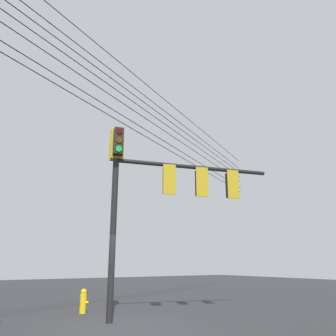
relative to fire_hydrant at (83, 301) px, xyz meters
The scene contains 4 objects.
ground_plane 3.07m from the fire_hydrant, 90.99° to the left, with size 60.00×60.00×0.00m, color #2D2D30.
signal_mast_assembly 4.95m from the fire_hydrant, 117.41° to the left, with size 5.69×2.01×6.02m.
fire_hydrant is the anchor object (origin of this frame).
overhead_wire_span 7.31m from the fire_hydrant, 119.69° to the left, with size 22.28×11.90×2.31m.
Camera 1 is at (4.43, 9.17, 1.69)m, focal length 36.31 mm.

